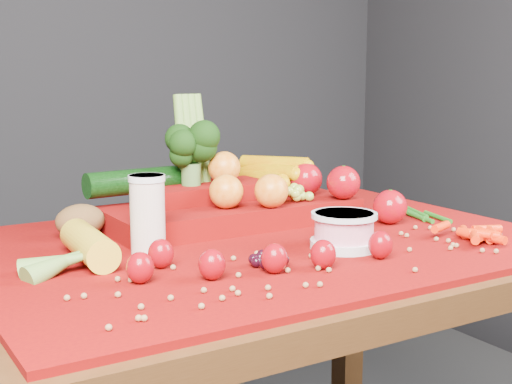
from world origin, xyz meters
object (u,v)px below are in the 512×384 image
table (261,294)px  milk_glass (147,211)px  yogurt_bowl (344,229)px  produce_mound (237,195)px

table → milk_glass: 0.29m
yogurt_bowl → milk_glass: bearing=153.5°
yogurt_bowl → produce_mound: produce_mound is taller
table → yogurt_bowl: size_ratio=9.16×
milk_glass → produce_mound: bearing=28.3°
yogurt_bowl → produce_mound: 0.30m
table → milk_glass: bearing=174.7°
yogurt_bowl → produce_mound: size_ratio=0.20×
produce_mound → table: bearing=-103.1°
milk_glass → produce_mound: (0.26, 0.14, -0.02)m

